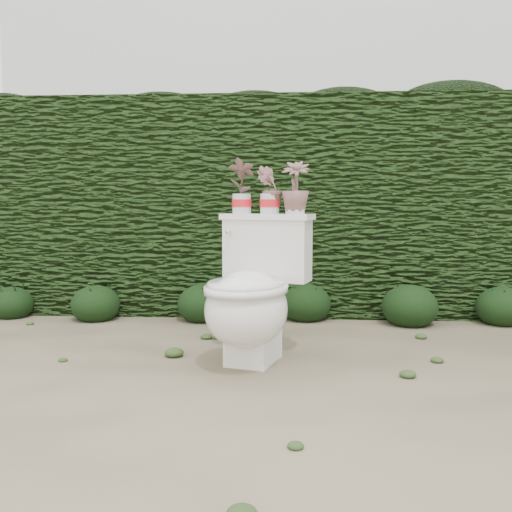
# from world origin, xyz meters

# --- Properties ---
(ground) EXTENTS (60.00, 60.00, 0.00)m
(ground) POSITION_xyz_m (0.00, 0.00, 0.00)
(ground) COLOR gray
(ground) RESTS_ON ground
(hedge) EXTENTS (8.00, 1.00, 1.60)m
(hedge) POSITION_xyz_m (0.00, 1.60, 0.80)
(hedge) COLOR #244115
(hedge) RESTS_ON ground
(house_wall) EXTENTS (8.00, 3.50, 4.00)m
(house_wall) POSITION_xyz_m (0.60, 6.00, 2.00)
(house_wall) COLOR silver
(house_wall) RESTS_ON ground
(toilet) EXTENTS (0.63, 0.78, 0.78)m
(toilet) POSITION_xyz_m (0.09, -0.03, 0.36)
(toilet) COLOR white
(toilet) RESTS_ON ground
(potted_plant_left) EXTENTS (0.18, 0.15, 0.29)m
(potted_plant_left) POSITION_xyz_m (0.01, 0.24, 0.92)
(potted_plant_left) COLOR #2A621E
(potted_plant_left) RESTS_ON toilet
(potted_plant_center) EXTENTS (0.14, 0.12, 0.25)m
(potted_plant_center) POSITION_xyz_m (0.17, 0.19, 0.90)
(potted_plant_center) COLOR #2A621E
(potted_plant_center) RESTS_ON toilet
(potted_plant_right) EXTENTS (0.17, 0.17, 0.27)m
(potted_plant_right) POSITION_xyz_m (0.31, 0.15, 0.91)
(potted_plant_right) COLOR #2A621E
(potted_plant_right) RESTS_ON toilet
(liriope_clump_1) EXTENTS (0.32, 0.32, 0.25)m
(liriope_clump_1) POSITION_xyz_m (-1.76, 1.05, 0.13)
(liriope_clump_1) COLOR black
(liriope_clump_1) RESTS_ON ground
(liriope_clump_2) EXTENTS (0.35, 0.35, 0.28)m
(liriope_clump_2) POSITION_xyz_m (-1.11, 0.99, 0.14)
(liriope_clump_2) COLOR black
(liriope_clump_2) RESTS_ON ground
(liriope_clump_3) EXTENTS (0.36, 0.36, 0.29)m
(liriope_clump_3) POSITION_xyz_m (-0.34, 1.02, 0.14)
(liriope_clump_3) COLOR black
(liriope_clump_3) RESTS_ON ground
(liriope_clump_4) EXTENTS (0.36, 0.36, 0.29)m
(liriope_clump_4) POSITION_xyz_m (0.40, 1.10, 0.14)
(liriope_clump_4) COLOR black
(liriope_clump_4) RESTS_ON ground
(liriope_clump_5) EXTENTS (0.38, 0.38, 0.31)m
(liriope_clump_5) POSITION_xyz_m (1.11, 0.97, 0.15)
(liriope_clump_5) COLOR black
(liriope_clump_5) RESTS_ON ground
(liriope_clump_6) EXTENTS (0.36, 0.36, 0.29)m
(liriope_clump_6) POSITION_xyz_m (1.75, 1.03, 0.14)
(liriope_clump_6) COLOR black
(liriope_clump_6) RESTS_ON ground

